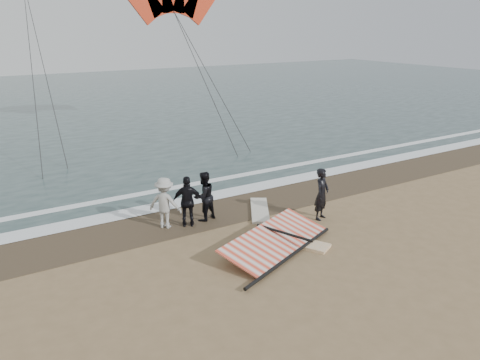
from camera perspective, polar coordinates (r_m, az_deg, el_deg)
The scene contains 11 objects.
ground at distance 13.97m, azimuth 7.28°, elevation -9.45°, with size 120.00×120.00×0.00m, color #8C704C.
sea at distance 43.76m, azimuth -20.78°, elevation 8.75°, with size 120.00×54.00×0.02m, color #233838.
wet_sand at distance 17.36m, azimuth -1.93°, elevation -3.53°, with size 120.00×2.80×0.01m, color #4C3D2B.
foam_near at distance 18.51m, azimuth -4.06°, elevation -2.07°, with size 120.00×0.90×0.01m, color white.
foam_far at distance 19.95m, azimuth -6.30°, elevation -0.60°, with size 120.00×0.45×0.01m, color white.
man_main at distance 16.43m, azimuth 9.94°, elevation -1.70°, with size 0.67×0.44×1.84m, color black.
board_white at distance 14.89m, azimuth 6.51°, elevation -7.37°, with size 0.64×2.28×0.09m, color silver.
board_cream at distance 17.14m, azimuth 2.42°, elevation -3.69°, with size 0.62×2.31×0.10m, color beige.
trio_cluster at distance 15.84m, azimuth -6.89°, elevation -2.49°, with size 2.52×1.35×1.77m.
sail_rig at distance 14.44m, azimuth 3.85°, elevation -7.48°, with size 4.28×3.13×0.51m.
kite_red at distance 30.17m, azimuth -8.16°, elevation 20.47°, with size 6.21×4.01×10.66m.
Camera 1 is at (-7.83, -9.56, 6.50)m, focal length 35.00 mm.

